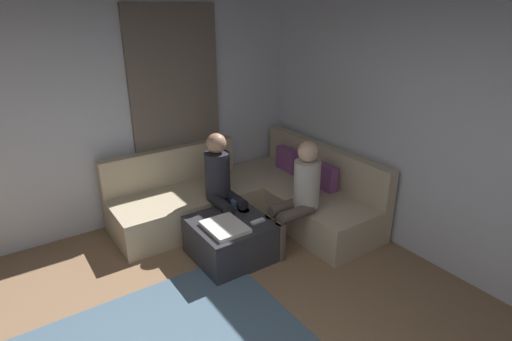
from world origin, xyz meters
The scene contains 10 objects.
wall_back centered at (0.00, 2.94, 1.35)m, with size 6.00×0.12×2.70m, color silver.
wall_left centered at (-2.94, 0.00, 1.35)m, with size 0.12×6.00×2.70m, color silver.
curtain_panel centered at (-2.84, 1.30, 1.25)m, with size 0.06×1.10×2.50m, color #726659.
sectional_couch centered at (-2.08, 1.88, 0.28)m, with size 2.10×2.55×0.87m.
ottoman centered at (-1.51, 1.23, 0.21)m, with size 0.76×0.76×0.42m, color #333338.
folded_blanket centered at (-1.41, 1.11, 0.44)m, with size 0.44×0.36×0.04m, color white.
coffee_mug centered at (-1.73, 1.41, 0.47)m, with size 0.08×0.08×0.10m, color #334C72.
game_remote centered at (-1.33, 1.45, 0.43)m, with size 0.05×0.15×0.02m, color white.
person_on_couch_back centered at (-1.27, 1.93, 0.66)m, with size 0.30×0.60×1.20m.
person_on_couch_side centered at (-1.93, 1.38, 0.66)m, with size 0.60×0.30×1.20m.
Camera 1 is at (1.69, -0.63, 2.50)m, focal length 28.81 mm.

